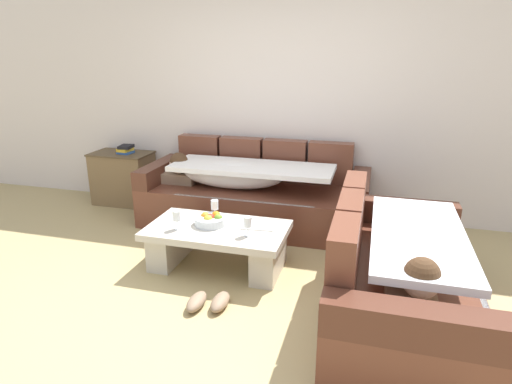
# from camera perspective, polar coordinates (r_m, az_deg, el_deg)

# --- Properties ---
(ground_plane) EXTENTS (14.00, 14.00, 0.00)m
(ground_plane) POSITION_cam_1_polar(r_m,az_deg,el_deg) (3.44, -5.46, -14.14)
(ground_plane) COLOR tan
(back_wall) EXTENTS (9.00, 0.10, 2.70)m
(back_wall) POSITION_cam_1_polar(r_m,az_deg,el_deg) (5.00, 3.08, 12.52)
(back_wall) COLOR silver
(back_wall) RESTS_ON ground_plane
(couch_along_wall) EXTENTS (2.41, 0.92, 0.88)m
(couch_along_wall) POSITION_cam_1_polar(r_m,az_deg,el_deg) (4.76, -0.66, -0.34)
(couch_along_wall) COLOR brown
(couch_along_wall) RESTS_ON ground_plane
(couch_near_window) EXTENTS (0.92, 1.85, 0.88)m
(couch_near_window) POSITION_cam_1_polar(r_m,az_deg,el_deg) (3.22, 18.19, -10.64)
(couch_near_window) COLOR brown
(couch_near_window) RESTS_ON ground_plane
(coffee_table) EXTENTS (1.20, 0.68, 0.38)m
(coffee_table) POSITION_cam_1_polar(r_m,az_deg,el_deg) (3.84, -5.03, -6.53)
(coffee_table) COLOR beige
(coffee_table) RESTS_ON ground_plane
(fruit_bowl) EXTENTS (0.28, 0.28, 0.10)m
(fruit_bowl) POSITION_cam_1_polar(r_m,az_deg,el_deg) (3.82, -5.92, -3.64)
(fruit_bowl) COLOR silver
(fruit_bowl) RESTS_ON coffee_table
(wine_glass_near_left) EXTENTS (0.07, 0.07, 0.17)m
(wine_glass_near_left) POSITION_cam_1_polar(r_m,az_deg,el_deg) (3.74, -10.33, -3.17)
(wine_glass_near_left) COLOR silver
(wine_glass_near_left) RESTS_ON coffee_table
(wine_glass_near_right) EXTENTS (0.07, 0.07, 0.17)m
(wine_glass_near_right) POSITION_cam_1_polar(r_m,az_deg,el_deg) (3.55, -1.09, -4.04)
(wine_glass_near_right) COLOR silver
(wine_glass_near_right) RESTS_ON coffee_table
(wine_glass_far_back) EXTENTS (0.07, 0.07, 0.17)m
(wine_glass_far_back) POSITION_cam_1_polar(r_m,az_deg,el_deg) (3.95, -5.43, -1.78)
(wine_glass_far_back) COLOR silver
(wine_glass_far_back) RESTS_ON coffee_table
(open_magazine) EXTENTS (0.30, 0.24, 0.01)m
(open_magazine) POSITION_cam_1_polar(r_m,az_deg,el_deg) (3.78, 0.32, -4.39)
(open_magazine) COLOR white
(open_magazine) RESTS_ON coffee_table
(side_cabinet) EXTENTS (0.72, 0.44, 0.64)m
(side_cabinet) POSITION_cam_1_polar(r_m,az_deg,el_deg) (5.65, -16.95, 1.77)
(side_cabinet) COLOR brown
(side_cabinet) RESTS_ON ground_plane
(book_stack_on_cabinet) EXTENTS (0.17, 0.20, 0.10)m
(book_stack_on_cabinet) POSITION_cam_1_polar(r_m,az_deg,el_deg) (5.53, -16.69, 5.38)
(book_stack_on_cabinet) COLOR #2D569E
(book_stack_on_cabinet) RESTS_ON side_cabinet
(pair_of_shoes) EXTENTS (0.29, 0.32, 0.09)m
(pair_of_shoes) POSITION_cam_1_polar(r_m,az_deg,el_deg) (3.37, -6.25, -14.07)
(pair_of_shoes) COLOR #8C7259
(pair_of_shoes) RESTS_ON ground_plane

